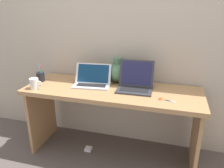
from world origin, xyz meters
TOP-DOWN VIEW (x-y plane):
  - ground_plane at (0.00, 0.00)m, footprint 6.00×6.00m
  - back_wall at (0.00, 0.33)m, footprint 4.40×0.04m
  - desk at (0.00, 0.00)m, footprint 1.66×0.57m
  - laptop_left at (-0.21, 0.05)m, footprint 0.37×0.26m
  - laptop_right at (0.21, 0.07)m, footprint 0.33×0.27m
  - green_vase at (0.00, 0.23)m, footprint 0.24×0.24m
  - coffee_mug at (-0.70, -0.19)m, footprint 0.12×0.08m
  - pen_cup at (-0.76, 0.01)m, footprint 0.08×0.08m
  - scissors at (0.49, -0.12)m, footprint 0.15×0.08m
  - power_brick at (-0.25, -0.03)m, footprint 0.07×0.07m

SIDE VIEW (x-z plane):
  - ground_plane at x=0.00m, z-range 0.00..0.00m
  - power_brick at x=-0.25m, z-range 0.00..0.03m
  - desk at x=0.00m, z-range 0.22..0.93m
  - scissors at x=0.49m, z-range 0.71..0.72m
  - pen_cup at x=-0.76m, z-range 0.67..0.86m
  - coffee_mug at x=-0.70m, z-range 0.72..0.82m
  - laptop_left at x=-0.21m, z-range 0.67..0.87m
  - laptop_right at x=0.21m, z-range 0.65..0.91m
  - green_vase at x=0.00m, z-range 0.69..0.94m
  - back_wall at x=0.00m, z-range 0.00..2.40m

